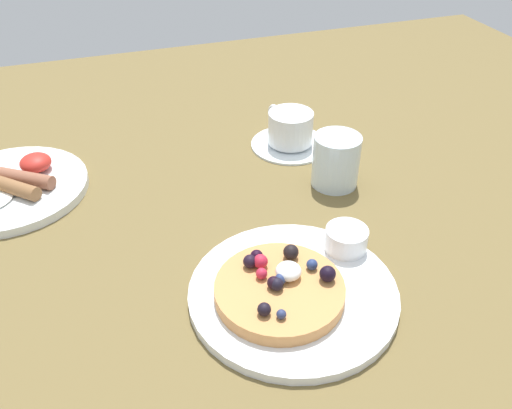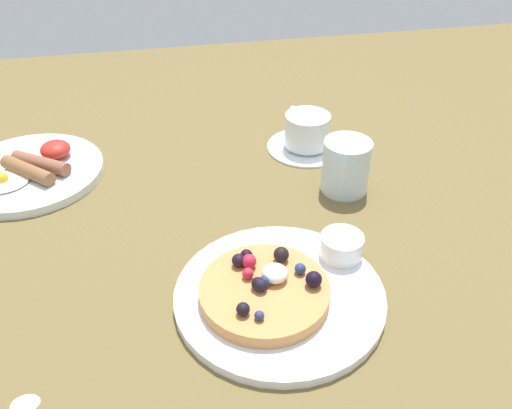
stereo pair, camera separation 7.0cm
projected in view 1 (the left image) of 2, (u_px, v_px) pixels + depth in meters
ground_plane at (214, 252)px, 71.73cm from camera, size 185.87×148.87×3.00cm
pancake_plate at (293, 293)px, 62.58cm from camera, size 24.43×24.43×1.21cm
pancake_with_berries at (280, 288)px, 60.92cm from camera, size 14.87×14.87×3.56cm
syrup_ramekin at (346, 239)px, 67.28cm from camera, size 5.36×5.36×2.95cm
breakfast_plate at (9, 189)px, 79.97cm from camera, size 22.84×22.84×1.32cm
fried_breakfast at (16, 179)px, 78.97cm from camera, size 14.01×12.13×2.78cm
coffee_saucer at (290, 144)px, 91.48cm from camera, size 13.23×13.23×0.75cm
coffee_cup at (290, 127)px, 89.73cm from camera, size 7.49×10.32×5.39cm
water_glass at (336, 161)px, 80.01cm from camera, size 7.03×7.03×8.00cm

